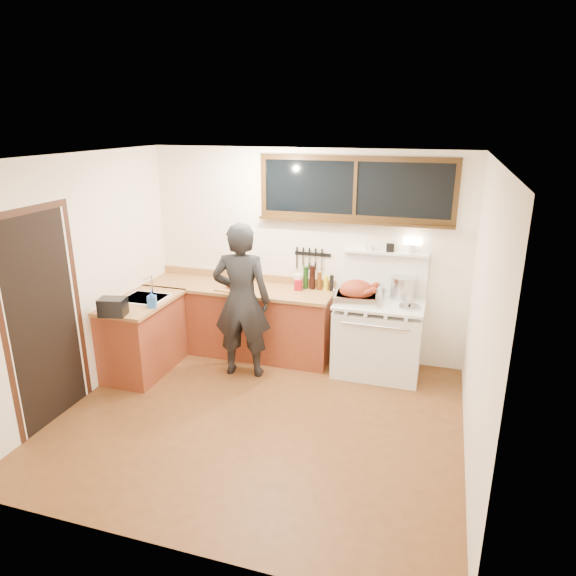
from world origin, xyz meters
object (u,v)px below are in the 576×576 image
(vintage_stove, at_px, (378,336))
(man, at_px, (242,301))
(roast_turkey, at_px, (357,293))
(cutting_board, at_px, (234,286))

(vintage_stove, distance_m, man, 1.67)
(vintage_stove, bearing_deg, man, -161.51)
(man, bearing_deg, roast_turkey, 18.21)
(vintage_stove, xyz_separation_m, man, (-1.53, -0.51, 0.45))
(vintage_stove, height_order, man, man)
(roast_turkey, bearing_deg, man, -161.79)
(man, bearing_deg, vintage_stove, 18.49)
(man, relative_size, cutting_board, 4.22)
(man, xyz_separation_m, cutting_board, (-0.27, 0.41, 0.03))
(roast_turkey, bearing_deg, cutting_board, -179.89)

